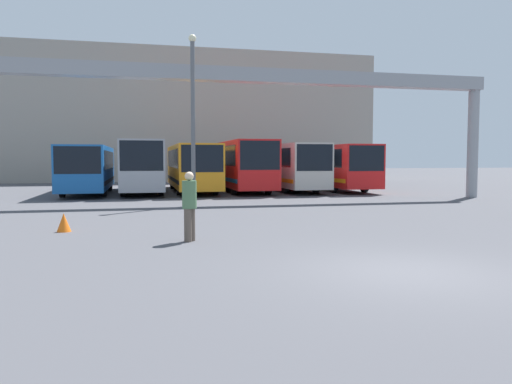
# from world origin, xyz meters

# --- Properties ---
(ground_plane) EXTENTS (200.00, 200.00, 0.00)m
(ground_plane) POSITION_xyz_m (0.00, 0.00, 0.00)
(ground_plane) COLOR #47474C
(building_backdrop) EXTENTS (37.19, 12.00, 12.81)m
(building_backdrop) POSITION_xyz_m (0.00, 45.42, 6.40)
(building_backdrop) COLOR gray
(building_backdrop) RESTS_ON ground
(overhead_gantry) EXTENTS (27.41, 0.80, 6.75)m
(overhead_gantry) POSITION_xyz_m (0.00, 16.29, 5.65)
(overhead_gantry) COLOR gray
(overhead_gantry) RESTS_ON ground
(bus_slot_0) EXTENTS (2.61, 10.90, 2.95)m
(bus_slot_0) POSITION_xyz_m (-8.23, 24.51, 1.71)
(bus_slot_0) COLOR #1959A5
(bus_slot_0) RESTS_ON ground
(bus_slot_1) EXTENTS (2.54, 10.83, 3.28)m
(bus_slot_1) POSITION_xyz_m (-4.94, 24.47, 1.89)
(bus_slot_1) COLOR #999EA5
(bus_slot_1) RESTS_ON ground
(bus_slot_2) EXTENTS (2.59, 11.95, 3.07)m
(bus_slot_2) POSITION_xyz_m (-1.65, 25.03, 1.78)
(bus_slot_2) COLOR orange
(bus_slot_2) RESTS_ON ground
(bus_slot_3) EXTENTS (2.57, 11.13, 3.33)m
(bus_slot_3) POSITION_xyz_m (1.65, 24.62, 1.91)
(bus_slot_3) COLOR red
(bus_slot_3) RESTS_ON ground
(bus_slot_4) EXTENTS (2.44, 12.05, 3.15)m
(bus_slot_4) POSITION_xyz_m (4.94, 25.08, 1.82)
(bus_slot_4) COLOR beige
(bus_slot_4) RESTS_ON ground
(bus_slot_5) EXTENTS (2.50, 11.60, 3.10)m
(bus_slot_5) POSITION_xyz_m (8.23, 24.86, 1.79)
(bus_slot_5) COLOR red
(bus_slot_5) RESTS_ON ground
(pedestrian_mid_left) EXTENTS (0.38, 0.38, 1.85)m
(pedestrian_mid_left) POSITION_xyz_m (-3.75, 4.59, 0.98)
(pedestrian_mid_left) COLOR brown
(pedestrian_mid_left) RESTS_ON ground
(traffic_cone) EXTENTS (0.42, 0.42, 0.56)m
(traffic_cone) POSITION_xyz_m (-7.27, 7.19, 0.28)
(traffic_cone) COLOR orange
(traffic_cone) RESTS_ON ground
(lamp_post) EXTENTS (0.36, 0.36, 7.90)m
(lamp_post) POSITION_xyz_m (-2.60, 14.75, 4.31)
(lamp_post) COLOR #595B60
(lamp_post) RESTS_ON ground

